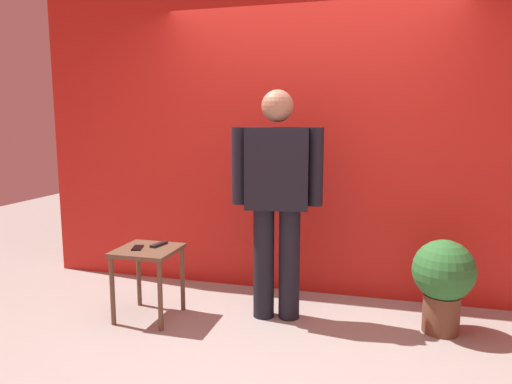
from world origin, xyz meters
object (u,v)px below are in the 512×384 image
Objects in this scene: side_table at (148,261)px; cell_phone at (137,248)px; tv_remote at (159,244)px; potted_plant at (443,278)px; standing_person at (277,193)px.

cell_phone reaches higher than side_table.
side_table is 3.27× the size of tv_remote.
cell_phone is 0.21× the size of potted_plant.
cell_phone is (-0.07, -0.02, 0.11)m from side_table.
tv_remote is (0.12, 0.12, 0.01)m from cell_phone.
cell_phone is at bearing -164.38° from standing_person.
cell_phone is at bearing -163.91° from side_table.
standing_person reaches higher than cell_phone.
side_table is (-0.96, -0.27, -0.53)m from standing_person.
tv_remote is 0.25× the size of potted_plant.
side_table is at bearing -171.60° from potted_plant.
standing_person is 10.33× the size of tv_remote.
standing_person is at bearing 15.58° from side_table.
tv_remote is at bearing 25.60° from cell_phone.
side_table is at bearing -164.42° from standing_person.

